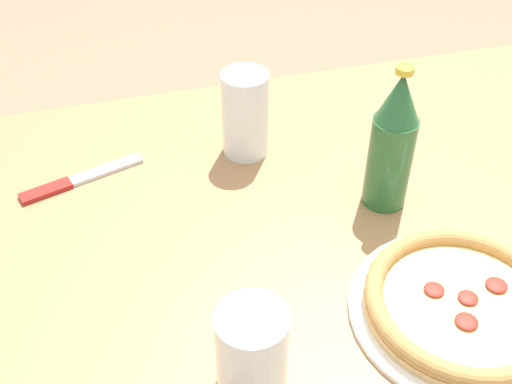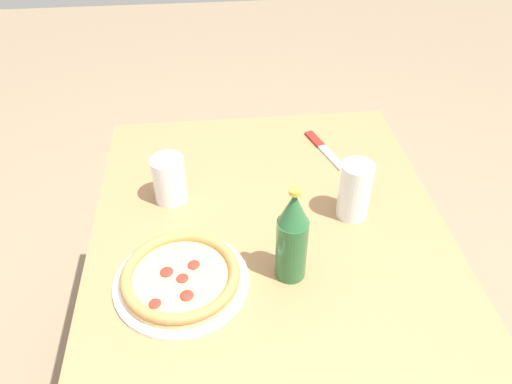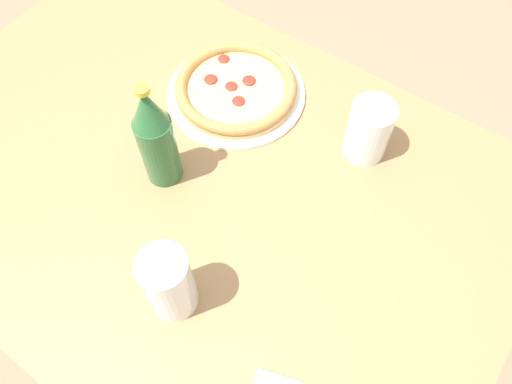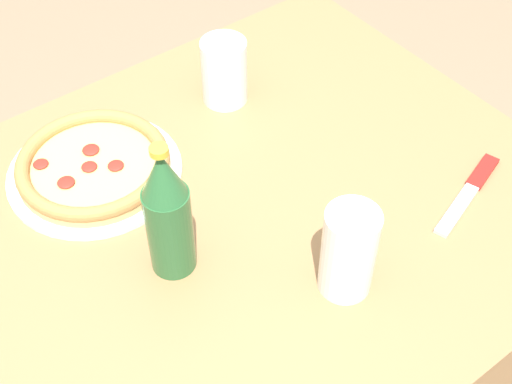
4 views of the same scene
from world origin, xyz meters
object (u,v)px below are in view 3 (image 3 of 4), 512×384
at_px(pizza_pepperoni, 236,89).
at_px(glass_mango_juice, 170,285).
at_px(beer_bottle, 156,138).
at_px(glass_lemonade, 368,131).

bearing_deg(pizza_pepperoni, glass_mango_juice, -66.62).
bearing_deg(beer_bottle, glass_mango_juice, -45.96).
relative_size(pizza_pepperoni, glass_mango_juice, 1.94).
bearing_deg(glass_mango_juice, glass_lemonade, 76.52).
bearing_deg(glass_mango_juice, pizza_pepperoni, 113.38).
relative_size(glass_mango_juice, beer_bottle, 0.63).
distance_m(pizza_pepperoni, glass_mango_juice, 0.46).
height_order(pizza_pepperoni, glass_mango_juice, glass_mango_juice).
bearing_deg(beer_bottle, glass_lemonade, 43.10).
distance_m(pizza_pepperoni, glass_lemonade, 0.29).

